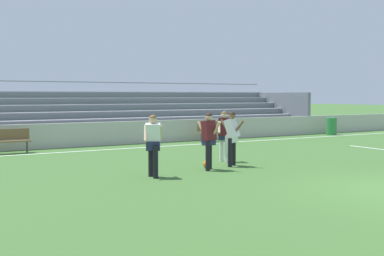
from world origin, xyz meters
TOP-DOWN VIEW (x-y plane):
  - field_line_sideline at (0.00, 10.99)m, footprint 44.00×0.12m
  - sideline_wall at (0.00, 12.57)m, footprint 48.00×0.16m
  - bleacher_stand at (-3.73, 15.74)m, footprint 27.51×5.06m
  - bench_near_bin at (-6.63, 11.65)m, footprint 1.80×0.40m
  - bench_centre_sideline at (2.51, 11.65)m, footprint 1.80×0.40m
  - trash_bin at (9.92, 11.59)m, footprint 0.55×0.55m
  - player_dark_wide_left at (-2.15, 4.73)m, footprint 0.46×0.65m
  - player_white_on_ball at (-1.16, 5.00)m, footprint 0.52×0.73m
  - player_white_challenging at (-4.04, 4.41)m, footprint 0.66×0.45m
  - player_dark_trailing_run at (-0.84, 5.90)m, footprint 0.67×0.45m
  - soccer_ball at (-1.98, 5.11)m, footprint 0.22×0.22m

SIDE VIEW (x-z plane):
  - field_line_sideline at x=0.00m, z-range 0.00..0.01m
  - soccer_ball at x=-1.98m, z-range 0.00..0.22m
  - trash_bin at x=9.92m, z-range 0.00..0.92m
  - sideline_wall at x=0.00m, z-range 0.00..1.00m
  - bench_near_bin at x=-6.63m, z-range 0.10..1.00m
  - bench_centre_sideline at x=2.51m, z-range 0.10..1.00m
  - player_dark_trailing_run at x=-0.84m, z-range 0.15..1.78m
  - player_white_challenging at x=-4.04m, z-range 0.15..1.78m
  - player_dark_wide_left at x=-2.15m, z-range 0.15..1.79m
  - player_white_on_ball at x=-1.16m, z-range 0.15..1.80m
  - bleacher_stand at x=-3.73m, z-range -0.21..2.67m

